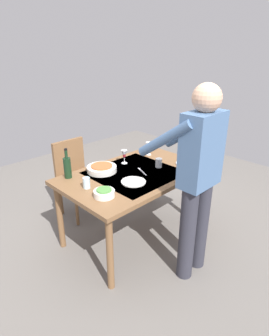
{
  "coord_description": "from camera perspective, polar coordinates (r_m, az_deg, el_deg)",
  "views": [
    {
      "loc": [
        1.82,
        1.85,
        1.92
      ],
      "look_at": [
        0.0,
        0.0,
        0.8
      ],
      "focal_mm": 30.34,
      "sensor_mm": 36.0,
      "label": 1
    }
  ],
  "objects": [
    {
      "name": "wine_glass_right",
      "position": [
        3.29,
        2.86,
        4.41
      ],
      "size": [
        0.07,
        0.07,
        0.15
      ],
      "color": "white",
      "rests_on": "dining_table"
    },
    {
      "name": "side_bowl_salad",
      "position": [
        2.41,
        -6.11,
        -4.98
      ],
      "size": [
        0.18,
        0.18,
        0.07
      ],
      "color": "silver",
      "rests_on": "dining_table"
    },
    {
      "name": "ground_plane",
      "position": [
        3.23,
        -0.0,
        -13.23
      ],
      "size": [
        6.0,
        6.0,
        0.0
      ],
      "primitive_type": "plane",
      "color": "#66605B"
    },
    {
      "name": "wine_bottle",
      "position": [
        2.77,
        -13.33,
        0.2
      ],
      "size": [
        0.07,
        0.07,
        0.3
      ],
      "color": "black",
      "rests_on": "dining_table"
    },
    {
      "name": "wine_glass_left",
      "position": [
        3.04,
        -2.08,
        2.77
      ],
      "size": [
        0.07,
        0.07,
        0.15
      ],
      "color": "white",
      "rests_on": "dining_table"
    },
    {
      "name": "dining_table",
      "position": [
        2.88,
        -0.0,
        -2.33
      ],
      "size": [
        1.47,
        0.92,
        0.75
      ],
      "color": "brown",
      "rests_on": "ground_plane"
    },
    {
      "name": "serving_bowl_pasta",
      "position": [
        2.88,
        -6.6,
        -0.09
      ],
      "size": [
        0.3,
        0.3,
        0.07
      ],
      "color": "silver",
      "rests_on": "dining_table"
    },
    {
      "name": "table_knife",
      "position": [
        2.86,
        1.56,
        -0.73
      ],
      "size": [
        0.09,
        0.19,
        0.0
      ],
      "primitive_type": "cube",
      "rotation": [
        0.0,
        0.0,
        -0.4
      ],
      "color": "silver",
      "rests_on": "dining_table"
    },
    {
      "name": "water_cup_near_left",
      "position": [
        2.97,
        4.88,
        1.05
      ],
      "size": [
        0.07,
        0.07,
        0.1
      ],
      "primitive_type": "cylinder",
      "color": "silver",
      "rests_on": "dining_table"
    },
    {
      "name": "water_cup_near_right",
      "position": [
        2.56,
        -9.62,
        -2.96
      ],
      "size": [
        0.06,
        0.06,
        0.1
      ],
      "primitive_type": "cylinder",
      "color": "silver",
      "rests_on": "dining_table"
    },
    {
      "name": "dinner_plate_near",
      "position": [
        3.1,
        10.41,
        0.85
      ],
      "size": [
        0.23,
        0.23,
        0.01
      ],
      "primitive_type": "cylinder",
      "color": "silver",
      "rests_on": "dining_table"
    },
    {
      "name": "person_server",
      "position": [
        2.35,
        12.51,
        -1.33
      ],
      "size": [
        0.42,
        0.61,
        1.69
      ],
      "color": "#2D2D38",
      "rests_on": "ground_plane"
    },
    {
      "name": "chair_near",
      "position": [
        3.45,
        -11.91,
        -1.06
      ],
      "size": [
        0.4,
        0.4,
        0.91
      ],
      "color": "#523019",
      "rests_on": "ground_plane"
    },
    {
      "name": "dinner_plate_far",
      "position": [
        2.64,
        -0.21,
        -2.78
      ],
      "size": [
        0.23,
        0.23,
        0.01
      ],
      "primitive_type": "cylinder",
      "color": "silver",
      "rests_on": "dining_table"
    }
  ]
}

